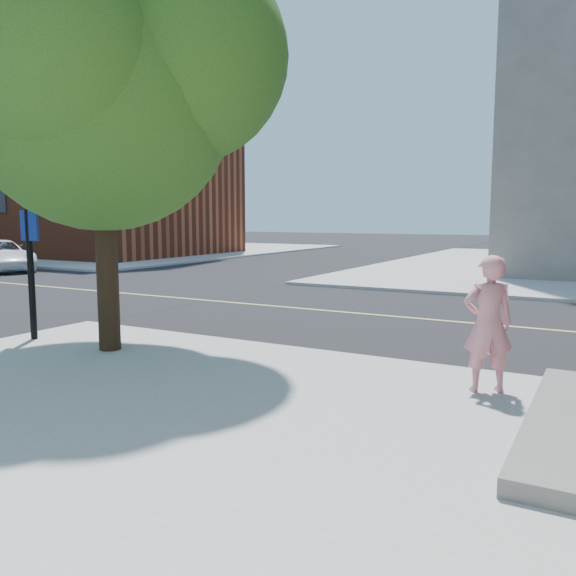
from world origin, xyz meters
The scene contains 7 objects.
ground centered at (0.00, 0.00, 0.00)m, with size 140.00×140.00×0.00m, color black.
road_ew centered at (0.00, 4.50, 0.01)m, with size 140.00×9.00×0.01m, color black.
sidewalk_nw centered at (-23.00, 21.50, 0.06)m, with size 26.00×25.00×0.12m, color #9E9E9E.
church centered at (-20.00, 18.00, 7.18)m, with size 15.20×12.00×14.40m.
office_block centered at (-32.00, 21.98, 9.12)m, with size 12.00×14.08×18.00m.
man_on_phone centered at (7.74, -1.15, 1.03)m, with size 0.66×0.43×1.82m, color pink.
street_tree centered at (1.65, -1.76, 4.97)m, with size 5.66×5.15×7.51m.
Camera 1 is at (9.12, -9.04, 2.43)m, focal length 36.53 mm.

